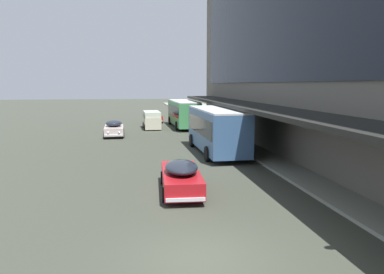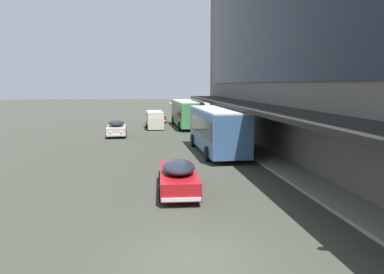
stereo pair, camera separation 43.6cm
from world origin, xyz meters
TOP-DOWN VIEW (x-y plane):
  - ground at (0.00, 0.00)m, footprint 240.00×240.00m
  - transit_bus_kerbside_front at (3.92, 33.12)m, footprint 2.85×9.97m
  - transit_bus_kerbside_rear at (4.10, 16.27)m, footprint 2.93×9.24m
  - sedan_second_mid at (-3.72, 26.47)m, footprint 2.01×4.40m
  - sedan_trailing_mid at (0.31, 6.74)m, footprint 2.02×5.05m
  - sedan_trailing_near at (0.95, 39.32)m, footprint 1.93×4.38m
  - vw_van at (0.19, 32.30)m, footprint 2.01×4.60m
  - fire_hydrant at (6.88, 17.06)m, footprint 0.20×0.40m

SIDE VIEW (x-z plane):
  - ground at x=0.00m, z-range 0.00..0.00m
  - fire_hydrant at x=6.88m, z-range 0.14..0.84m
  - sedan_trailing_mid at x=0.31m, z-range 0.00..1.49m
  - sedan_trailing_near at x=0.95m, z-range -0.01..1.52m
  - sedan_second_mid at x=-3.72m, z-range -0.02..1.55m
  - vw_van at x=0.19m, z-range 0.12..2.08m
  - transit_bus_kerbside_front at x=3.92m, z-range 0.24..3.32m
  - transit_bus_kerbside_rear at x=4.10m, z-range 0.24..3.47m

